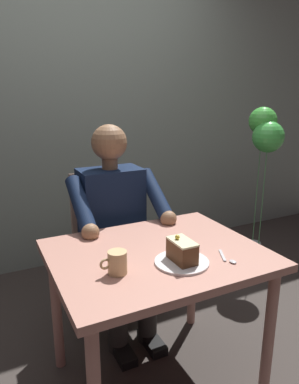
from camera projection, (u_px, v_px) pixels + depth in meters
name	position (u px, v px, depth m)	size (l,w,h in m)	color
ground_plane	(156.00, 379.00, 1.77)	(14.00, 14.00, 0.00)	#3A332F
cafe_rear_panel	(64.00, 78.00, 2.71)	(6.40, 0.12, 3.00)	gray
dining_table	(157.00, 269.00, 1.61)	(0.94, 0.75, 0.70)	tan
chair	(107.00, 238.00, 2.22)	(0.42, 0.42, 0.91)	tan
seated_person	(117.00, 227.00, 2.03)	(0.53, 0.58, 1.22)	#101E3A
dessert_plate	(182.00, 262.00, 1.47)	(0.23, 0.23, 0.01)	white
cake_slice	(182.00, 251.00, 1.46)	(0.08, 0.14, 0.11)	#56341D
coffee_cup	(117.00, 262.00, 1.37)	(0.11, 0.08, 0.09)	tan
dessert_spoon	(228.00, 259.00, 1.50)	(0.06, 0.14, 0.01)	silver
balloon_display	(264.00, 147.00, 2.65)	(0.24, 0.30, 1.29)	#B2C1C6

